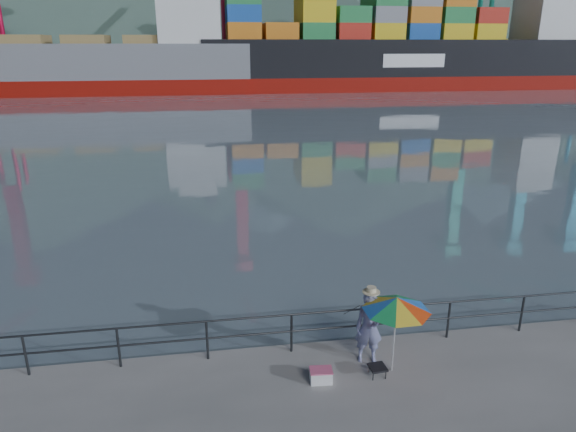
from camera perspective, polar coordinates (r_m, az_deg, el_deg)
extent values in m
cube|color=slate|center=(139.08, -8.95, 15.53)|extent=(500.00, 280.00, 0.00)
cube|color=#514F4C|center=(102.71, -3.01, 14.69)|extent=(200.00, 40.00, 0.40)
cylinder|color=#2D3033|center=(12.25, -4.32, -11.24)|extent=(22.00, 0.05, 0.05)
cylinder|color=#2D3033|center=(12.48, -4.27, -13.03)|extent=(22.00, 0.05, 0.05)
cube|color=#2D3033|center=(12.50, -4.26, -13.22)|extent=(22.00, 0.06, 1.00)
cube|color=#194CA5|center=(101.63, -2.97, 15.38)|extent=(6.00, 2.40, 2.60)
cube|color=gray|center=(102.41, 0.79, 16.88)|extent=(6.00, 2.40, 7.80)
cube|color=yellow|center=(103.82, 4.45, 15.42)|extent=(6.00, 2.40, 2.60)
cube|color=#194CA5|center=(105.43, 8.05, 16.06)|extent=(6.00, 2.40, 5.20)
cube|color=orange|center=(107.54, 11.46, 15.23)|extent=(6.00, 2.40, 2.60)
cube|color=red|center=(109.82, 14.87, 16.42)|extent=(6.00, 2.40, 7.80)
cube|color=orange|center=(112.54, 18.03, 16.18)|extent=(6.00, 2.40, 7.80)
cube|color=gray|center=(115.61, 20.95, 15.27)|extent=(6.00, 2.40, 5.20)
cube|color=red|center=(118.86, 23.86, 15.62)|extent=(6.00, 2.40, 7.80)
cube|color=red|center=(104.61, -3.15, 15.47)|extent=(6.00, 2.40, 2.60)
cube|color=#267F3F|center=(105.48, 0.50, 15.52)|extent=(6.00, 2.40, 2.60)
cube|color=gray|center=(106.62, 4.11, 16.91)|extent=(6.00, 2.40, 7.80)
cube|color=red|center=(108.37, 7.55, 15.46)|extent=(6.00, 2.40, 2.60)
cube|color=orange|center=(110.25, 11.00, 16.69)|extent=(6.00, 2.40, 7.80)
cube|color=orange|center=(112.59, 14.25, 16.51)|extent=(6.00, 2.40, 7.80)
cube|color=#267F3F|center=(115.34, 17.22, 15.00)|extent=(6.00, 2.40, 2.60)
imported|color=navy|center=(12.23, 9.01, -12.12)|extent=(0.71, 0.54, 1.76)
cylinder|color=white|center=(12.01, 11.71, -13.11)|extent=(0.04, 0.04, 1.70)
cone|color=green|center=(11.59, 11.99, -9.54)|extent=(1.96, 1.96, 0.31)
cube|color=black|center=(12.12, 9.93, -16.23)|extent=(0.39, 0.39, 0.05)
cube|color=#2D3033|center=(12.19, 9.90, -16.70)|extent=(0.31, 0.31, 0.19)
cube|color=silver|center=(11.85, 3.68, -17.33)|extent=(0.50, 0.36, 0.28)
cylinder|color=black|center=(13.29, 6.86, -13.75)|extent=(0.11, 1.61, 1.14)
cube|color=maroon|center=(84.83, -21.14, 13.18)|extent=(47.71, 8.26, 2.50)
cube|color=gray|center=(84.63, -21.45, 15.69)|extent=(47.71, 8.26, 5.00)
cube|color=silver|center=(82.93, -10.93, 20.72)|extent=(9.00, 6.94, 7.00)
cube|color=maroon|center=(90.70, 12.31, 14.25)|extent=(65.12, 10.85, 2.50)
cube|color=black|center=(90.51, 12.49, 16.80)|extent=(65.12, 10.85, 5.60)
cube|color=silver|center=(102.11, 26.74, 19.92)|extent=(7.00, 8.68, 10.00)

